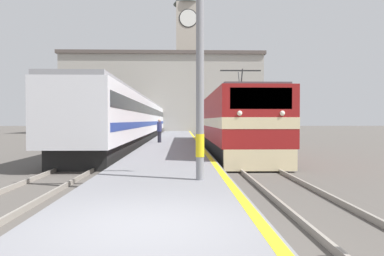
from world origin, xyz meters
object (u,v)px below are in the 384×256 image
(person_on_platform, at_px, (159,130))
(clock_tower, at_px, (188,53))
(passenger_train, at_px, (138,120))
(locomotive_train, at_px, (228,123))
(catenary_mast, at_px, (206,35))

(person_on_platform, xyz_separation_m, clock_tower, (2.82, 42.87, 13.18))
(person_on_platform, bearing_deg, passenger_train, 105.04)
(clock_tower, bearing_deg, passenger_train, -99.13)
(locomotive_train, relative_size, catenary_mast, 2.66)
(locomotive_train, height_order, passenger_train, locomotive_train)
(person_on_platform, relative_size, clock_tower, 0.06)
(catenary_mast, height_order, clock_tower, clock_tower)
(catenary_mast, bearing_deg, passenger_train, 100.26)
(clock_tower, bearing_deg, locomotive_train, -87.90)
(passenger_train, relative_size, catenary_mast, 6.11)
(catenary_mast, bearing_deg, locomotive_train, 80.43)
(catenary_mast, distance_m, person_on_platform, 17.04)
(locomotive_train, height_order, person_on_platform, locomotive_train)
(locomotive_train, xyz_separation_m, person_on_platform, (-4.50, 2.91, -0.52))
(catenary_mast, relative_size, clock_tower, 0.27)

